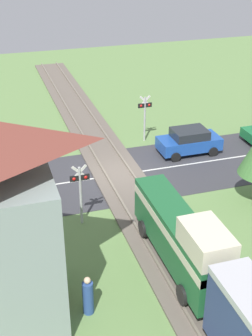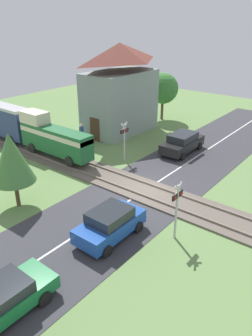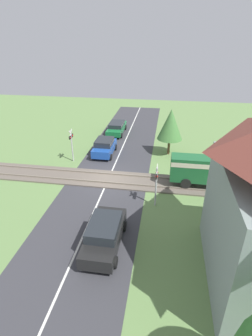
{
  "view_description": "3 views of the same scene",
  "coord_description": "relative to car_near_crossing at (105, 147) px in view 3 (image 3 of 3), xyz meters",
  "views": [
    {
      "loc": [
        6.52,
        22.15,
        12.61
      ],
      "look_at": [
        0.0,
        1.48,
        1.2
      ],
      "focal_mm": 50.0,
      "sensor_mm": 36.0,
      "label": 1
    },
    {
      "loc": [
        -15.06,
        -10.47,
        10.1
      ],
      "look_at": [
        0.0,
        1.48,
        1.2
      ],
      "focal_mm": 35.0,
      "sensor_mm": 36.0,
      "label": 2
    },
    {
      "loc": [
        18.18,
        4.37,
        10.61
      ],
      "look_at": [
        0.0,
        1.48,
        1.2
      ],
      "focal_mm": 28.0,
      "sensor_mm": 36.0,
      "label": 3
    }
  ],
  "objects": [
    {
      "name": "car_behind_queue",
      "position": [
        -6.28,
        0.0,
        -0.09
      ],
      "size": [
        4.57,
        1.87,
        1.35
      ],
      "color": "#197038",
      "rests_on": "ground_plane"
    },
    {
      "name": "crossing_signal_west_approach",
      "position": [
        1.98,
        -2.56,
        1.16
      ],
      "size": [
        0.9,
        0.18,
        3.08
      ],
      "color": "#B7B7B7",
      "rests_on": "ground_plane"
    },
    {
      "name": "car_far_side",
      "position": [
        12.28,
        2.88,
        0.02
      ],
      "size": [
        4.4,
        1.94,
        1.6
      ],
      "color": "black",
      "rests_on": "ground_plane"
    },
    {
      "name": "track_bed",
      "position": [
        4.96,
        1.44,
        -0.75
      ],
      "size": [
        2.8,
        48.0,
        0.24
      ],
      "color": "#665B51",
      "rests_on": "ground_plane"
    },
    {
      "name": "crossing_signal_east_approach",
      "position": [
        7.93,
        5.44,
        1.16
      ],
      "size": [
        0.9,
        0.18,
        3.08
      ],
      "color": "#B7B7B7",
      "rests_on": "ground_plane"
    },
    {
      "name": "car_near_crossing",
      "position": [
        0.0,
        0.0,
        0.0
      ],
      "size": [
        3.77,
        1.91,
        1.57
      ],
      "color": "#1E4CA8",
      "rests_on": "ground_plane"
    },
    {
      "name": "road_surface",
      "position": [
        4.96,
        1.44,
        -0.81
      ],
      "size": [
        48.0,
        6.4,
        0.02
      ],
      "color": "#38383D",
      "rests_on": "ground_plane"
    },
    {
      "name": "pedestrian_by_station",
      "position": [
        8.97,
        11.11,
        -0.08
      ],
      "size": [
        0.4,
        0.4,
        1.61
      ],
      "color": "#2D4C8E",
      "rests_on": "ground_plane"
    },
    {
      "name": "tree_roadside_hedge",
      "position": [
        -1.05,
        6.22,
        2.22
      ],
      "size": [
        2.4,
        2.4,
        4.49
      ],
      "color": "brown",
      "rests_on": "ground_plane"
    },
    {
      "name": "ground_plane",
      "position": [
        4.96,
        1.44,
        -0.82
      ],
      "size": [
        60.0,
        60.0,
        0.0
      ],
      "primitive_type": "plane",
      "color": "#66894C"
    }
  ]
}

